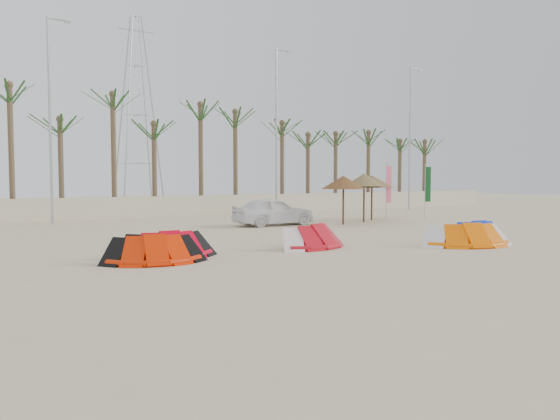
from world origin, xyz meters
TOP-DOWN VIEW (x-y plane):
  - ground at (0.00, 0.00)m, footprint 120.00×120.00m
  - boundary_wall at (0.00, 22.00)m, footprint 60.00×0.30m
  - palm_line at (0.67, 23.50)m, footprint 52.00×4.00m
  - lamp_b at (-5.96, 20.00)m, footprint 1.25×0.14m
  - lamp_c at (8.04, 20.00)m, footprint 1.25×0.14m
  - lamp_d at (20.04, 20.00)m, footprint 1.25×0.14m
  - pylon at (1.00, 28.00)m, footprint 3.00×3.00m
  - kite_red_left at (-4.74, 5.16)m, footprint 3.06×1.57m
  - kite_red_mid at (-5.44, 4.37)m, footprint 3.12×1.90m
  - kite_red_right at (0.60, 4.92)m, footprint 3.47×2.40m
  - kite_orange at (5.73, 2.42)m, footprint 3.74×2.38m
  - kite_blue at (6.73, 2.88)m, footprint 3.26×1.85m
  - parasol_left at (7.20, 11.59)m, footprint 2.34×2.34m
  - parasol_mid at (9.23, 12.36)m, footprint 2.30×2.30m
  - parasol_right at (10.63, 13.34)m, footprint 2.54×2.54m
  - flag_pink at (11.58, 12.97)m, footprint 0.45×0.05m
  - flag_green at (14.79, 13.01)m, footprint 0.45×0.07m
  - car at (3.82, 13.14)m, footprint 4.33×1.76m

SIDE VIEW (x-z plane):
  - ground at x=0.00m, z-range 0.00..0.00m
  - pylon at x=1.00m, z-range -7.00..7.00m
  - kite_red_mid at x=-5.44m, z-range -0.03..0.87m
  - kite_red_left at x=-4.74m, z-range -0.03..0.87m
  - kite_red_right at x=0.60m, z-range -0.03..0.87m
  - kite_blue at x=6.73m, z-range -0.03..0.87m
  - kite_orange at x=5.73m, z-range -0.03..0.87m
  - boundary_wall at x=0.00m, z-range 0.00..1.30m
  - car at x=3.82m, z-range 0.00..1.47m
  - flag_green at x=14.79m, z-range 0.31..3.65m
  - flag_pink at x=11.58m, z-range 0.31..3.68m
  - parasol_left at x=7.20m, z-range 0.94..3.55m
  - parasol_right at x=10.63m, z-range 0.96..3.58m
  - parasol_mid at x=9.23m, z-range 1.00..3.72m
  - lamp_b at x=-5.96m, z-range 0.27..11.27m
  - lamp_c at x=8.04m, z-range 0.27..11.27m
  - lamp_d at x=20.04m, z-range 0.27..11.27m
  - palm_line at x=0.67m, z-range 2.59..10.29m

